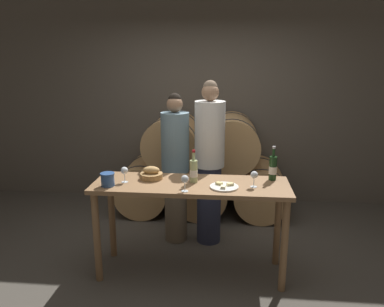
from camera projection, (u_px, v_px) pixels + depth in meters
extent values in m
plane|color=#4C473F|center=(191.00, 271.00, 3.62)|extent=(10.00, 10.00, 0.00)
cube|color=#60594F|center=(205.00, 88.00, 5.19)|extent=(10.00, 0.12, 3.20)
cylinder|color=tan|center=(146.00, 185.00, 5.04)|extent=(0.68, 0.85, 0.68)
cylinder|color=#2D2D33|center=(141.00, 192.00, 4.78)|extent=(0.69, 0.02, 0.69)
cylinder|color=#2D2D33|center=(150.00, 178.00, 5.31)|extent=(0.69, 0.02, 0.69)
cylinder|color=tan|center=(202.00, 187.00, 4.97)|extent=(0.68, 0.85, 0.68)
cylinder|color=#2D2D33|center=(200.00, 194.00, 4.71)|extent=(0.69, 0.02, 0.69)
cylinder|color=#2D2D33|center=(203.00, 180.00, 5.24)|extent=(0.69, 0.02, 0.69)
cylinder|color=tan|center=(259.00, 188.00, 4.90)|extent=(0.68, 0.85, 0.68)
cylinder|color=#2D2D33|center=(261.00, 196.00, 4.64)|extent=(0.69, 0.02, 0.69)
cylinder|color=#2D2D33|center=(258.00, 182.00, 5.17)|extent=(0.69, 0.02, 0.69)
cylinder|color=tan|center=(173.00, 141.00, 4.86)|extent=(0.68, 0.85, 0.68)
cylinder|color=#2D2D33|center=(170.00, 146.00, 4.59)|extent=(0.69, 0.02, 0.69)
cylinder|color=#2D2D33|center=(176.00, 137.00, 5.12)|extent=(0.69, 0.02, 0.69)
cylinder|color=tan|center=(232.00, 142.00, 4.79)|extent=(0.68, 0.85, 0.68)
cylinder|color=#2D2D33|center=(232.00, 147.00, 4.52)|extent=(0.69, 0.02, 0.69)
cylinder|color=#2D2D33|center=(232.00, 138.00, 5.05)|extent=(0.69, 0.02, 0.69)
cylinder|color=olive|center=(97.00, 238.00, 3.38)|extent=(0.06, 0.06, 0.86)
cylinder|color=olive|center=(284.00, 246.00, 3.22)|extent=(0.06, 0.06, 0.86)
cylinder|color=olive|center=(112.00, 217.00, 3.81)|extent=(0.06, 0.06, 0.86)
cylinder|color=olive|center=(278.00, 224.00, 3.66)|extent=(0.06, 0.06, 0.86)
cube|color=olive|center=(191.00, 185.00, 3.40)|extent=(1.78, 0.57, 0.04)
cylinder|color=#756651|center=(176.00, 206.00, 4.17)|extent=(0.25, 0.25, 0.81)
cylinder|color=gray|center=(175.00, 142.00, 3.99)|extent=(0.30, 0.30, 0.64)
sphere|color=#997051|center=(175.00, 104.00, 3.89)|extent=(0.17, 0.17, 0.17)
sphere|color=black|center=(175.00, 100.00, 3.89)|extent=(0.14, 0.14, 0.14)
cylinder|color=#2D334C|center=(209.00, 204.00, 4.13)|extent=(0.26, 0.26, 0.88)
cylinder|color=silver|center=(210.00, 134.00, 3.93)|extent=(0.32, 0.32, 0.69)
sphere|color=#997051|center=(210.00, 92.00, 3.82)|extent=(0.18, 0.18, 0.18)
sphere|color=#75604C|center=(210.00, 87.00, 3.82)|extent=(0.15, 0.15, 0.15)
cylinder|color=#193819|center=(273.00, 168.00, 3.47)|extent=(0.07, 0.07, 0.22)
cylinder|color=#193819|center=(274.00, 153.00, 3.43)|extent=(0.03, 0.03, 0.08)
cylinder|color=#B7B7BC|center=(274.00, 147.00, 3.42)|extent=(0.03, 0.03, 0.02)
cylinder|color=white|center=(273.00, 170.00, 3.47)|extent=(0.07, 0.07, 0.07)
cylinder|color=#ADBC7F|center=(194.00, 171.00, 3.40)|extent=(0.07, 0.07, 0.21)
cylinder|color=#ADBC7F|center=(194.00, 156.00, 3.37)|extent=(0.03, 0.03, 0.08)
cylinder|color=maroon|center=(194.00, 151.00, 3.36)|extent=(0.03, 0.03, 0.02)
cylinder|color=white|center=(194.00, 173.00, 3.41)|extent=(0.07, 0.07, 0.07)
cylinder|color=#335693|center=(108.00, 180.00, 3.31)|extent=(0.12, 0.12, 0.12)
cylinder|color=#335693|center=(107.00, 174.00, 3.30)|extent=(0.13, 0.13, 0.01)
cylinder|color=#A87F4C|center=(151.00, 176.00, 3.52)|extent=(0.21, 0.21, 0.06)
ellipsoid|color=tan|center=(151.00, 170.00, 3.50)|extent=(0.16, 0.10, 0.07)
cylinder|color=white|center=(224.00, 187.00, 3.28)|extent=(0.25, 0.25, 0.01)
cube|color=beige|center=(230.00, 184.00, 3.30)|extent=(0.07, 0.06, 0.02)
cube|color=#E0CC7F|center=(219.00, 183.00, 3.32)|extent=(0.07, 0.07, 0.02)
cube|color=beige|center=(223.00, 187.00, 3.23)|extent=(0.05, 0.06, 0.02)
cylinder|color=white|center=(125.00, 182.00, 3.43)|extent=(0.06, 0.06, 0.00)
cylinder|color=white|center=(125.00, 178.00, 3.42)|extent=(0.01, 0.01, 0.08)
sphere|color=white|center=(124.00, 170.00, 3.40)|extent=(0.07, 0.07, 0.07)
cylinder|color=white|center=(185.00, 191.00, 3.19)|extent=(0.06, 0.06, 0.00)
cylinder|color=white|center=(185.00, 187.00, 3.18)|extent=(0.01, 0.01, 0.08)
sphere|color=white|center=(185.00, 179.00, 3.16)|extent=(0.07, 0.07, 0.07)
cylinder|color=white|center=(254.00, 187.00, 3.30)|extent=(0.06, 0.06, 0.00)
cylinder|color=white|center=(254.00, 182.00, 3.29)|extent=(0.01, 0.01, 0.08)
sphere|color=white|center=(254.00, 175.00, 3.27)|extent=(0.07, 0.07, 0.07)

